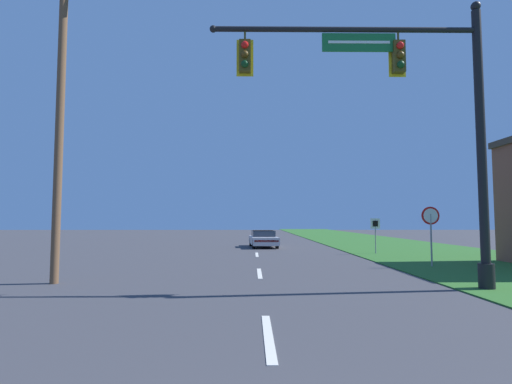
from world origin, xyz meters
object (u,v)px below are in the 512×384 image
at_px(signal_mast, 418,113).
at_px(route_sign_post, 375,228).
at_px(car_ahead, 263,239).
at_px(utility_pole_near, 60,117).
at_px(stop_sign, 431,223).

distance_m(signal_mast, route_sign_post, 12.66).
relative_size(car_ahead, utility_pole_near, 0.47).
bearing_deg(stop_sign, utility_pole_near, -163.17).
height_order(stop_sign, route_sign_post, stop_sign).
height_order(signal_mast, stop_sign, signal_mast).
distance_m(car_ahead, stop_sign, 14.34).
relative_size(stop_sign, utility_pole_near, 0.24).
height_order(car_ahead, stop_sign, stop_sign).
height_order(car_ahead, route_sign_post, route_sign_post).
bearing_deg(route_sign_post, stop_sign, -86.99).
xyz_separation_m(signal_mast, route_sign_post, (2.37, 11.91, -3.58)).
distance_m(stop_sign, route_sign_post, 6.52).
distance_m(signal_mast, car_ahead, 18.98).
bearing_deg(car_ahead, signal_mast, -77.42).
bearing_deg(utility_pole_near, signal_mast, -6.46).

